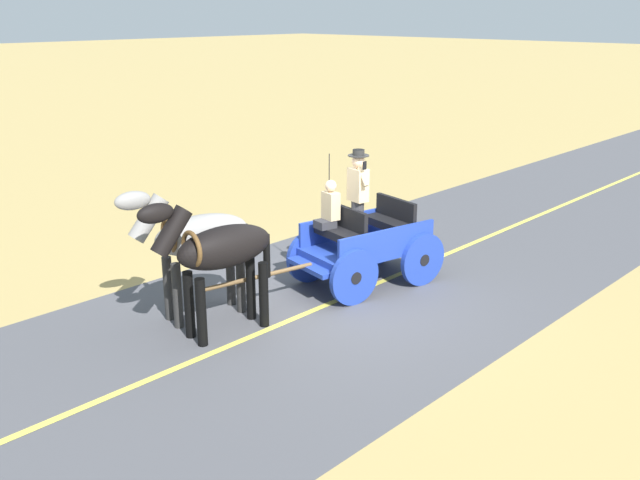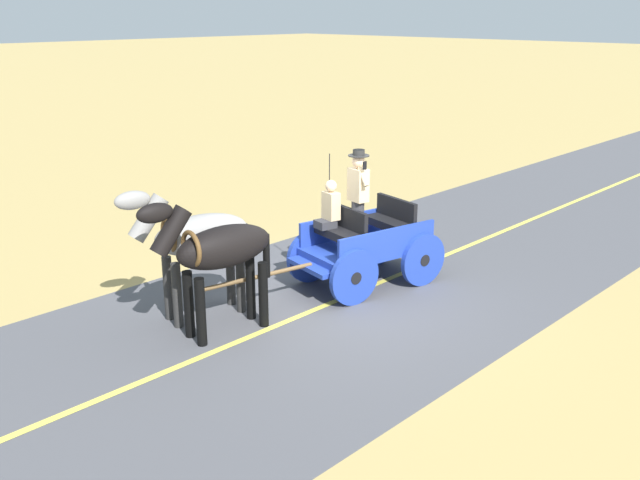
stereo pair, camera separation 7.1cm
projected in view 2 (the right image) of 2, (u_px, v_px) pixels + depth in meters
The scene contains 6 objects.
ground_plane at pixel (338, 300), 12.13m from camera, with size 200.00×200.00×0.00m, color tan.
road_surface at pixel (338, 300), 12.13m from camera, with size 6.17×160.00×0.01m, color #4C4C51.
road_centre_stripe at pixel (338, 300), 12.13m from camera, with size 0.12×160.00×0.00m, color #DBCC4C.
horse_drawn_carriage at pixel (363, 241), 12.60m from camera, with size 1.86×4.51×2.50m.
horse_near_side at pixel (218, 251), 10.50m from camera, with size 0.78×2.15×2.21m.
horse_off_side at pixel (196, 238), 11.09m from camera, with size 0.90×2.15×2.21m.
Camera 2 is at (-7.54, 8.32, 4.72)m, focal length 40.04 mm.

